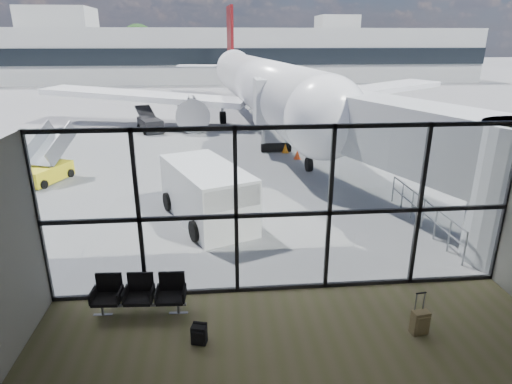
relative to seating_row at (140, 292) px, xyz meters
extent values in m
plane|color=slate|center=(3.62, 40.68, -0.56)|extent=(220.00, 220.00, 0.00)
cube|color=silver|center=(3.62, -3.32, 3.94)|extent=(12.00, 8.00, 0.02)
cube|color=white|center=(3.62, 0.68, 1.69)|extent=(12.00, 0.04, 4.50)
cube|color=black|center=(3.62, 0.68, -0.50)|extent=(12.00, 0.12, 0.10)
cube|color=black|center=(3.62, 0.68, 1.64)|extent=(12.00, 0.12, 0.10)
cube|color=black|center=(3.62, 0.68, 3.88)|extent=(12.00, 0.12, 0.10)
cube|color=black|center=(-2.38, 0.68, 1.69)|extent=(0.10, 0.12, 4.50)
cube|color=black|center=(0.02, 0.68, 1.69)|extent=(0.10, 0.12, 4.50)
cube|color=black|center=(2.42, 0.68, 1.69)|extent=(0.10, 0.12, 4.50)
cube|color=black|center=(4.82, 0.68, 1.69)|extent=(0.10, 0.12, 4.50)
cube|color=black|center=(7.22, 0.68, 1.69)|extent=(0.10, 0.12, 4.50)
cube|color=black|center=(9.62, 0.68, 1.69)|extent=(0.10, 0.12, 4.50)
cube|color=#ACB0B2|center=(8.17, 8.68, 2.44)|extent=(7.45, 14.81, 2.40)
cube|color=#ACB0B2|center=(5.52, 15.68, 2.44)|extent=(2.60, 2.20, 2.60)
cylinder|color=gray|center=(4.72, 15.68, 0.34)|extent=(0.20, 0.20, 1.80)
cylinder|color=gray|center=(6.32, 15.68, 0.34)|extent=(0.20, 0.20, 1.80)
cylinder|color=black|center=(5.52, 15.68, -0.31)|extent=(1.80, 0.56, 0.56)
cylinder|color=gray|center=(9.22, 1.48, -0.01)|extent=(0.06, 0.06, 1.10)
cylinder|color=gray|center=(9.22, 2.38, -0.01)|extent=(0.06, 0.06, 1.10)
cylinder|color=gray|center=(9.22, 3.28, -0.01)|extent=(0.06, 0.06, 1.10)
cylinder|color=gray|center=(9.22, 4.18, -0.01)|extent=(0.06, 0.06, 1.10)
cylinder|color=gray|center=(9.22, 5.08, -0.01)|extent=(0.06, 0.06, 1.10)
cylinder|color=gray|center=(9.22, 5.98, -0.01)|extent=(0.06, 0.06, 1.10)
cylinder|color=gray|center=(9.22, 6.88, -0.01)|extent=(0.06, 0.06, 1.10)
cylinder|color=gray|center=(9.22, 4.18, 0.52)|extent=(0.06, 5.40, 0.06)
cylinder|color=gray|center=(9.22, 4.18, 0.04)|extent=(0.06, 5.40, 0.06)
cube|color=#ACACA7|center=(3.62, 62.68, 3.44)|extent=(80.00, 12.00, 8.00)
cube|color=black|center=(3.62, 56.58, 3.44)|extent=(80.00, 0.20, 2.40)
cube|color=#ACACA7|center=(-21.38, 62.68, 8.94)|extent=(10.00, 8.00, 3.00)
cube|color=#ACACA7|center=(21.62, 62.68, 8.44)|extent=(6.00, 6.00, 2.00)
cylinder|color=#382619|center=(-35.38, 72.68, 0.97)|extent=(0.50, 0.50, 3.06)
cylinder|color=#382619|center=(-29.38, 72.68, 1.15)|extent=(0.50, 0.50, 3.42)
sphere|color=black|center=(-29.38, 72.68, 5.33)|extent=(6.27, 6.27, 6.27)
cylinder|color=#382619|center=(-23.38, 72.68, 0.79)|extent=(0.50, 0.50, 2.70)
sphere|color=black|center=(-23.38, 72.68, 4.09)|extent=(4.95, 4.95, 4.95)
cylinder|color=#382619|center=(-17.38, 72.68, 0.97)|extent=(0.50, 0.50, 3.06)
sphere|color=black|center=(-17.38, 72.68, 4.71)|extent=(5.61, 5.61, 5.61)
cylinder|color=#382619|center=(-11.38, 72.68, 1.15)|extent=(0.50, 0.50, 3.42)
sphere|color=black|center=(-11.38, 72.68, 5.33)|extent=(6.27, 6.27, 6.27)
cube|color=gray|center=(-0.01, -0.12, -0.30)|extent=(2.26, 0.20, 0.04)
cube|color=black|center=(-0.78, -0.08, -0.10)|extent=(0.67, 0.63, 0.08)
cube|color=black|center=(-0.76, 0.21, 0.16)|extent=(0.64, 0.11, 0.57)
cube|color=black|center=(-0.01, -0.12, -0.10)|extent=(0.67, 0.63, 0.08)
cube|color=black|center=(0.01, 0.16, 0.16)|extent=(0.64, 0.11, 0.57)
cube|color=black|center=(0.76, -0.17, -0.10)|extent=(0.67, 0.63, 0.08)
cube|color=black|center=(0.78, 0.12, 0.16)|extent=(0.64, 0.11, 0.57)
cylinder|color=gray|center=(-0.93, -0.07, -0.43)|extent=(0.06, 0.06, 0.26)
cylinder|color=gray|center=(0.92, -0.17, -0.43)|extent=(0.06, 0.06, 0.26)
cube|color=black|center=(1.47, -1.34, -0.33)|extent=(0.37, 0.28, 0.45)
cube|color=black|center=(1.44, -1.45, -0.33)|extent=(0.27, 0.13, 0.31)
cylinder|color=black|center=(1.50, -1.24, -0.10)|extent=(0.32, 0.16, 0.08)
cube|color=olive|center=(6.50, -1.46, -0.25)|extent=(0.40, 0.28, 0.56)
cube|color=olive|center=(6.51, -1.58, -0.25)|extent=(0.32, 0.08, 0.42)
cylinder|color=gray|center=(6.38, -1.37, 0.23)|extent=(0.03, 0.03, 0.47)
cylinder|color=gray|center=(6.59, -1.34, 0.23)|extent=(0.03, 0.03, 0.47)
cube|color=black|center=(6.48, -1.35, 0.46)|extent=(0.25, 0.06, 0.02)
cylinder|color=black|center=(6.38, -1.37, -0.52)|extent=(0.04, 0.07, 0.06)
cylinder|color=black|center=(6.59, -1.34, -0.52)|extent=(0.04, 0.07, 0.06)
cylinder|color=white|center=(5.45, 24.95, 2.57)|extent=(6.58, 31.44, 3.85)
sphere|color=white|center=(6.83, 9.40, 2.57)|extent=(3.85, 3.85, 3.85)
cone|color=white|center=(3.85, 43.09, 2.88)|extent=(4.38, 6.56, 3.85)
cube|color=black|center=(6.77, 10.02, 3.09)|extent=(2.39, 1.45, 0.52)
cube|color=white|center=(-3.45, 25.21, 1.68)|extent=(16.01, 6.95, 1.23)
cylinder|color=black|center=(0.16, 23.44, 0.64)|extent=(2.49, 3.72, 2.19)
cube|color=white|center=(0.58, 42.28, 2.98)|extent=(5.91, 2.55, 0.19)
cube|color=white|center=(14.17, 26.77, 1.68)|extent=(15.75, 9.37, 1.23)
cylinder|color=black|center=(10.94, 24.39, 0.64)|extent=(2.49, 3.72, 2.19)
cube|color=white|center=(7.21, 42.86, 2.98)|extent=(6.02, 3.47, 0.19)
cube|color=#5E0D0F|center=(3.85, 43.09, 6.31)|extent=(0.66, 3.97, 6.24)
cylinder|color=gray|center=(6.64, 11.48, 0.17)|extent=(0.21, 0.21, 1.46)
cylinder|color=black|center=(6.64, 11.48, -0.19)|extent=(0.32, 0.75, 0.73)
cylinder|color=black|center=(2.51, 25.21, -0.09)|extent=(0.55, 1.04, 1.00)
cylinder|color=black|center=(8.31, 25.73, -0.09)|extent=(0.55, 1.04, 1.00)
cube|color=white|center=(1.55, 5.72, 0.48)|extent=(3.72, 5.20, 2.07)
cube|color=black|center=(2.22, 4.09, 1.05)|extent=(2.29, 1.90, 0.73)
cylinder|color=black|center=(1.18, 3.89, -0.19)|extent=(0.51, 0.77, 0.73)
cylinder|color=black|center=(3.10, 4.67, -0.19)|extent=(0.51, 0.77, 0.73)
cylinder|color=black|center=(0.00, 6.76, -0.19)|extent=(0.51, 0.77, 0.73)
cylinder|color=black|center=(1.92, 7.55, -0.19)|extent=(0.51, 0.77, 0.73)
cube|color=black|center=(-2.83, 22.34, -0.05)|extent=(2.22, 3.04, 0.92)
cube|color=black|center=(-3.25, 23.37, 0.64)|extent=(1.88, 2.54, 0.95)
cylinder|color=black|center=(-3.09, 21.25, -0.33)|extent=(0.34, 0.49, 0.46)
cylinder|color=black|center=(-1.89, 21.73, -0.33)|extent=(0.34, 0.49, 0.46)
cylinder|color=black|center=(-3.77, 22.96, -0.33)|extent=(0.34, 0.49, 0.46)
cylinder|color=black|center=(-2.58, 23.44, -0.33)|extent=(0.34, 0.49, 0.46)
cube|color=yellow|center=(-6.26, 11.02, -0.15)|extent=(2.26, 2.88, 0.72)
cube|color=gray|center=(-6.00, 11.70, 0.89)|extent=(1.92, 2.37, 1.33)
cylinder|color=black|center=(-7.26, 10.45, -0.36)|extent=(0.31, 0.44, 0.40)
cylinder|color=black|center=(-5.91, 9.92, -0.36)|extent=(0.31, 0.44, 0.40)
cylinder|color=black|center=(-6.60, 12.13, -0.36)|extent=(0.31, 0.44, 0.40)
cylinder|color=black|center=(-5.26, 11.60, -0.36)|extent=(0.31, 0.44, 0.40)
cube|color=orange|center=(6.04, 15.39, -0.54)|extent=(0.40, 0.40, 0.03)
cone|color=orange|center=(6.04, 15.39, -0.27)|extent=(0.38, 0.38, 0.57)
cube|color=#FF410D|center=(6.50, 13.93, -0.54)|extent=(0.37, 0.37, 0.03)
cone|color=#FF410D|center=(6.50, 13.93, -0.29)|extent=(0.36, 0.36, 0.53)
camera|label=1|loc=(2.01, -9.27, 5.85)|focal=30.00mm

